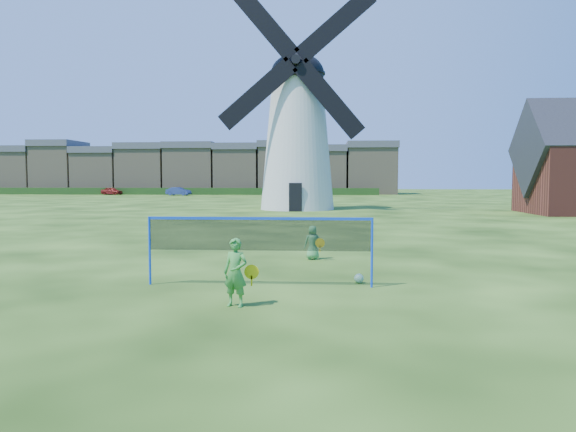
% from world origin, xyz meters
% --- Properties ---
extents(ground, '(220.00, 220.00, 0.00)m').
position_xyz_m(ground, '(0.00, 0.00, 0.00)').
color(ground, black).
rests_on(ground, ground).
extents(windmill, '(11.52, 5.68, 16.72)m').
position_xyz_m(windmill, '(-0.99, 29.36, 5.98)').
color(windmill, silver).
rests_on(windmill, ground).
extents(badminton_net, '(5.05, 0.05, 1.55)m').
position_xyz_m(badminton_net, '(-0.37, -0.59, 1.14)').
color(badminton_net, blue).
rests_on(badminton_net, ground).
extents(player_girl, '(0.69, 0.43, 1.29)m').
position_xyz_m(player_girl, '(-0.58, -2.56, 0.65)').
color(player_girl, '#3C9039').
rests_on(player_girl, ground).
extents(player_boy, '(0.63, 0.43, 1.01)m').
position_xyz_m(player_boy, '(0.74, 3.47, 0.51)').
color(player_boy, '#4EA254').
rests_on(player_boy, ground).
extents(play_ball, '(0.22, 0.22, 0.22)m').
position_xyz_m(play_ball, '(1.88, -0.13, 0.11)').
color(play_ball, green).
rests_on(play_ball, ground).
extents(terraced_houses, '(64.29, 8.40, 8.36)m').
position_xyz_m(terraced_houses, '(-19.92, 72.00, 3.95)').
color(terraced_houses, gray).
rests_on(terraced_houses, ground).
extents(hedge, '(62.00, 0.80, 1.00)m').
position_xyz_m(hedge, '(-22.00, 66.00, 0.50)').
color(hedge, '#193814').
rests_on(hedge, ground).
extents(car_left, '(3.49, 2.26, 1.10)m').
position_xyz_m(car_left, '(-29.91, 64.60, 0.55)').
color(car_left, maroon).
rests_on(car_left, ground).
extents(car_right, '(3.69, 1.94, 1.16)m').
position_xyz_m(car_right, '(-19.36, 62.32, 0.58)').
color(car_right, navy).
rests_on(car_right, ground).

